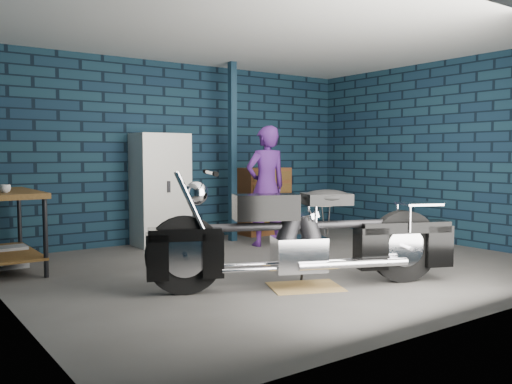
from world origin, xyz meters
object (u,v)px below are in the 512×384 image
person (266,186)px  storage_bin (8,257)px  workbench (8,231)px  tool_chest (264,201)px  locker (161,190)px  motorcycle (306,229)px  shop_stool (323,222)px

person → storage_bin: person is taller
workbench → person: 3.43m
person → tool_chest: (0.64, 0.92, -0.31)m
storage_bin → locker: bearing=11.6°
workbench → person: bearing=-5.5°
motorcycle → shop_stool: 3.03m
workbench → locker: locker is taller
motorcycle → locker: (-0.07, 3.14, 0.22)m
workbench → tool_chest: size_ratio=1.28×
motorcycle → tool_chest: bearing=83.0°
workbench → shop_stool: workbench is taller
person → locker: size_ratio=1.07×
person → shop_stool: bearing=-179.9°
person → locker: person is taller
workbench → tool_chest: tool_chest is taller
workbench → shop_stool: bearing=-5.7°
workbench → person: size_ratio=0.81×
person → tool_chest: bearing=-118.4°
storage_bin → shop_stool: size_ratio=0.70×
locker → workbench: bearing=-164.7°
workbench → motorcycle: size_ratio=0.53×
locker → shop_stool: size_ratio=2.86×
person → storage_bin: 3.49m
workbench → locker: size_ratio=0.87×
shop_stool → motorcycle: bearing=-135.6°
storage_bin → locker: (2.15, 0.44, 0.68)m
person → tool_chest: 1.16m
workbench → shop_stool: size_ratio=2.47×
person → tool_chest: size_ratio=1.57×
storage_bin → tool_chest: 4.06m
tool_chest → storage_bin: bearing=-173.7°
person → shop_stool: size_ratio=3.05×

